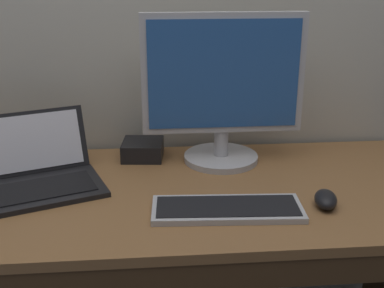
# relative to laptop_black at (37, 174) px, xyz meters

# --- Properties ---
(desk) EXTENTS (1.71, 0.72, 0.78)m
(desk) POSITION_rel_laptop_black_xyz_m (0.38, -0.07, -0.24)
(desk) COLOR olive
(desk) RESTS_ON ground
(laptop_black) EXTENTS (0.43, 0.40, 0.20)m
(laptop_black) POSITION_rel_laptop_black_xyz_m (0.00, 0.00, 0.00)
(laptop_black) COLOR black
(laptop_black) RESTS_ON desk
(external_monitor) EXTENTS (0.52, 0.25, 0.49)m
(external_monitor) POSITION_rel_laptop_black_xyz_m (0.58, 0.15, 0.21)
(external_monitor) COLOR #B7B7BC
(external_monitor) RESTS_ON desk
(wired_keyboard) EXTENTS (0.41, 0.17, 0.02)m
(wired_keyboard) POSITION_rel_laptop_black_xyz_m (0.54, -0.21, -0.03)
(wired_keyboard) COLOR #BCBCC1
(wired_keyboard) RESTS_ON desk
(computer_mouse) EXTENTS (0.08, 0.11, 0.04)m
(computer_mouse) POSITION_rel_laptop_black_xyz_m (0.81, -0.20, -0.02)
(computer_mouse) COLOR black
(computer_mouse) RESTS_ON desk
(external_drive_box) EXTENTS (0.15, 0.15, 0.06)m
(external_drive_box) POSITION_rel_laptop_black_xyz_m (0.31, 0.21, -0.01)
(external_drive_box) COLOR black
(external_drive_box) RESTS_ON desk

